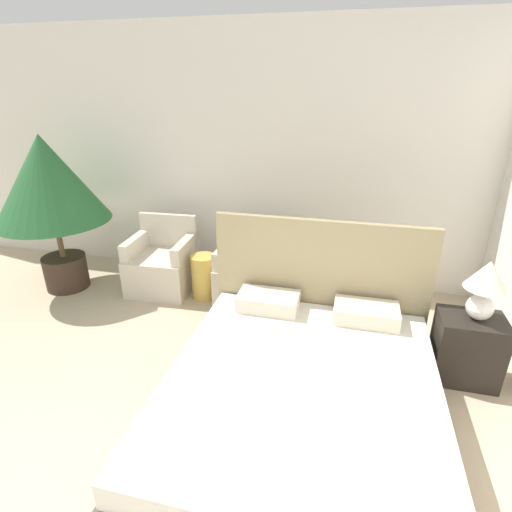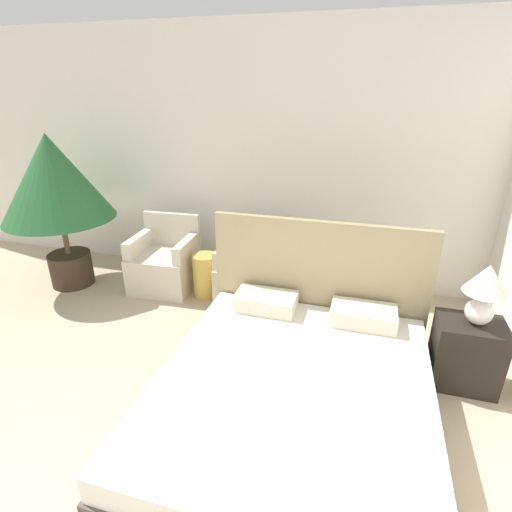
% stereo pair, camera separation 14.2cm
% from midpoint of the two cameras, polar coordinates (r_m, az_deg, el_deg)
% --- Properties ---
extents(wall_back, '(10.00, 0.06, 2.90)m').
position_cam_midpoint_polar(wall_back, '(4.77, -2.14, 13.73)').
color(wall_back, white).
rests_on(wall_back, ground_plane).
extents(bed, '(1.90, 2.16, 1.19)m').
position_cam_midpoint_polar(bed, '(3.02, 5.28, -18.29)').
color(bed, '#4C4238').
rests_on(bed, ground_plane).
extents(armchair_near_window_left, '(0.73, 0.68, 0.84)m').
position_cam_midpoint_polar(armchair_near_window_left, '(4.81, -14.09, -1.54)').
color(armchair_near_window_left, beige).
rests_on(armchair_near_window_left, ground_plane).
extents(armchair_near_window_right, '(0.72, 0.68, 0.84)m').
position_cam_midpoint_polar(armchair_near_window_right, '(4.43, -1.47, -3.00)').
color(armchair_near_window_right, beige).
rests_on(armchair_near_window_right, ground_plane).
extents(potted_palm, '(1.22, 1.22, 1.78)m').
position_cam_midpoint_polar(potted_palm, '(4.97, -28.29, 8.87)').
color(potted_palm, '#38281E').
rests_on(potted_palm, ground_plane).
extents(nightstand, '(0.49, 0.37, 0.57)m').
position_cam_midpoint_polar(nightstand, '(3.68, 26.88, -11.71)').
color(nightstand, black).
rests_on(nightstand, ground_plane).
extents(table_lamp, '(0.31, 0.31, 0.49)m').
position_cam_midpoint_polar(table_lamp, '(3.42, 28.96, -3.52)').
color(table_lamp, white).
rests_on(table_lamp, nightstand).
extents(side_table, '(0.28, 0.28, 0.50)m').
position_cam_midpoint_polar(side_table, '(4.55, -8.32, -2.92)').
color(side_table, gold).
rests_on(side_table, ground_plane).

